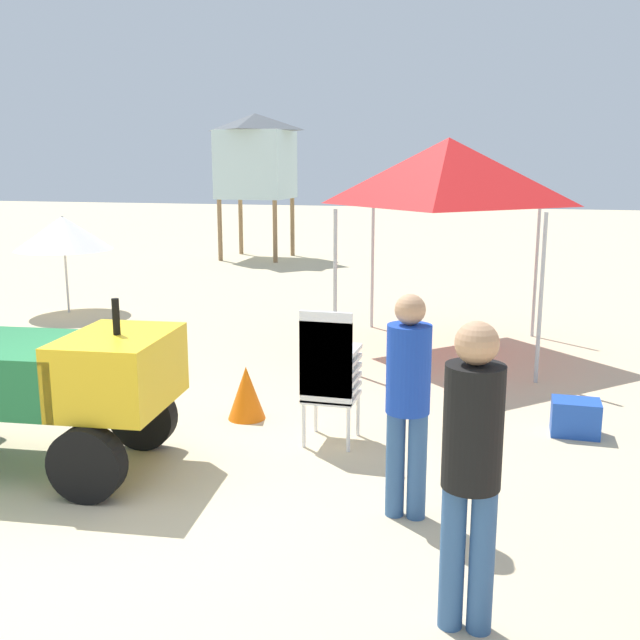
# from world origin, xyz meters

# --- Properties ---
(ground) EXTENTS (80.00, 80.00, 0.00)m
(ground) POSITION_xyz_m (0.00, 0.00, 0.00)
(ground) COLOR beige
(utility_cart) EXTENTS (2.65, 1.51, 1.50)m
(utility_cart) POSITION_xyz_m (-0.81, 0.31, 0.78)
(utility_cart) COLOR #1E6B38
(utility_cart) RESTS_ON ground
(stacked_plastic_chairs) EXTENTS (0.48, 0.48, 1.29)m
(stacked_plastic_chairs) POSITION_xyz_m (1.51, 1.43, 0.74)
(stacked_plastic_chairs) COLOR white
(stacked_plastic_chairs) RESTS_ON ground
(surfboard_pile) EXTENTS (2.46, 0.93, 0.24)m
(surfboard_pile) POSITION_xyz_m (-3.64, 3.50, 0.13)
(surfboard_pile) COLOR orange
(surfboard_pile) RESTS_ON ground
(lifeguard_near_center) EXTENTS (0.32, 0.32, 1.77)m
(lifeguard_near_center) POSITION_xyz_m (2.92, -1.03, 1.02)
(lifeguard_near_center) COLOR #33598C
(lifeguard_near_center) RESTS_ON ground
(lifeguard_near_right) EXTENTS (0.32, 0.32, 1.68)m
(lifeguard_near_right) POSITION_xyz_m (2.40, 0.22, 0.96)
(lifeguard_near_right) COLOR #33598C
(lifeguard_near_right) RESTS_ON ground
(popup_canopy) EXTENTS (2.53, 2.53, 2.91)m
(popup_canopy) POSITION_xyz_m (2.18, 5.24, 2.46)
(popup_canopy) COLOR #B2B2B7
(popup_canopy) RESTS_ON ground
(lifeguard_tower) EXTENTS (1.98, 1.98, 3.89)m
(lifeguard_tower) POSITION_xyz_m (-3.80, 14.33, 2.78)
(lifeguard_tower) COLOR olive
(lifeguard_tower) RESTS_ON ground
(beach_umbrella_left) EXTENTS (1.67, 1.67, 1.69)m
(beach_umbrella_left) POSITION_xyz_m (-4.46, 6.29, 1.40)
(beach_umbrella_left) COLOR beige
(beach_umbrella_left) RESTS_ON ground
(traffic_cone_near) EXTENTS (0.39, 0.39, 0.55)m
(traffic_cone_near) POSITION_xyz_m (0.52, 1.92, 0.28)
(traffic_cone_near) COLOR orange
(traffic_cone_near) RESTS_ON ground
(cooler_box) EXTENTS (0.45, 0.32, 0.34)m
(cooler_box) POSITION_xyz_m (3.74, 2.30, 0.17)
(cooler_box) COLOR blue
(cooler_box) RESTS_ON ground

